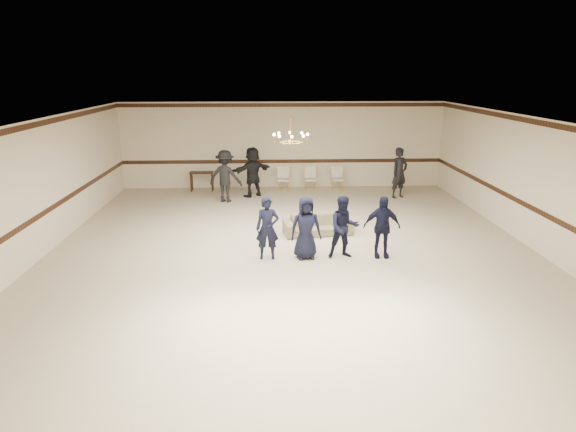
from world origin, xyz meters
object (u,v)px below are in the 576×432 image
(boy_c, at_px, (344,227))
(boy_d, at_px, (382,227))
(console_table, at_px, (202,181))
(adult_mid, at_px, (253,172))
(boy_a, at_px, (267,228))
(banquet_chair_mid, at_px, (310,179))
(chandelier, at_px, (291,129))
(boy_b, at_px, (306,228))
(adult_left, at_px, (225,176))
(banquet_chair_left, at_px, (283,179))
(settee, at_px, (318,224))
(adult_right, at_px, (399,173))
(banquet_chair_right, at_px, (337,179))

(boy_c, relative_size, boy_d, 1.00)
(console_table, bearing_deg, adult_mid, -24.06)
(boy_c, xyz_separation_m, adult_mid, (-2.30, 6.04, 0.13))
(boy_a, height_order, banquet_chair_mid, boy_a)
(chandelier, xyz_separation_m, boy_c, (1.19, -1.43, -2.13))
(boy_a, xyz_separation_m, boy_b, (0.90, 0.00, 0.00))
(boy_c, distance_m, boy_d, 0.90)
(boy_c, relative_size, adult_left, 0.85)
(adult_mid, xyz_separation_m, banquet_chair_mid, (2.10, 0.68, -0.43))
(banquet_chair_left, height_order, banquet_chair_mid, same)
(boy_d, height_order, adult_mid, adult_mid)
(boy_a, height_order, settee, boy_a)
(settee, distance_m, banquet_chair_left, 5.02)
(boy_d, bearing_deg, boy_a, -178.95)
(boy_b, bearing_deg, boy_c, -7.53)
(adult_left, relative_size, adult_mid, 1.00)
(chandelier, bearing_deg, adult_right, 46.57)
(banquet_chair_mid, bearing_deg, adult_right, -23.12)
(adult_mid, relative_size, adult_right, 1.00)
(boy_b, height_order, boy_d, same)
(boy_d, bearing_deg, adult_left, 128.55)
(boy_a, bearing_deg, adult_left, 105.74)
(banquet_chair_left, relative_size, banquet_chair_mid, 1.00)
(console_table, bearing_deg, adult_right, -9.59)
(banquet_chair_left, xyz_separation_m, banquet_chair_mid, (1.00, 0.00, 0.00))
(chandelier, height_order, boy_b, chandelier)
(settee, relative_size, console_table, 2.16)
(boy_d, bearing_deg, banquet_chair_right, 91.88)
(boy_b, bearing_deg, banquet_chair_mid, 76.51)
(banquet_chair_left, bearing_deg, boy_d, -71.85)
(settee, relative_size, adult_right, 1.05)
(chandelier, distance_m, boy_d, 3.30)
(chandelier, height_order, adult_mid, chandelier)
(adult_left, bearing_deg, console_table, -41.61)
(boy_b, relative_size, banquet_chair_right, 1.66)
(boy_d, xyz_separation_m, banquet_chair_left, (-2.10, 6.72, -0.30))
(settee, bearing_deg, adult_mid, 105.26)
(adult_right, distance_m, console_table, 7.14)
(boy_b, height_order, boy_c, same)
(banquet_chair_left, relative_size, console_table, 1.06)
(settee, bearing_deg, adult_right, 41.83)
(boy_a, distance_m, boy_b, 0.90)
(adult_right, bearing_deg, boy_a, -156.79)
(boy_b, xyz_separation_m, boy_d, (1.80, 0.00, 0.00))
(adult_mid, xyz_separation_m, console_table, (-1.90, 0.88, -0.52))
(chandelier, distance_m, banquet_chair_mid, 5.90)
(chandelier, bearing_deg, console_table, 118.75)
(boy_b, relative_size, adult_mid, 0.85)
(banquet_chair_left, relative_size, banquet_chair_right, 1.00)
(adult_mid, height_order, adult_right, same)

